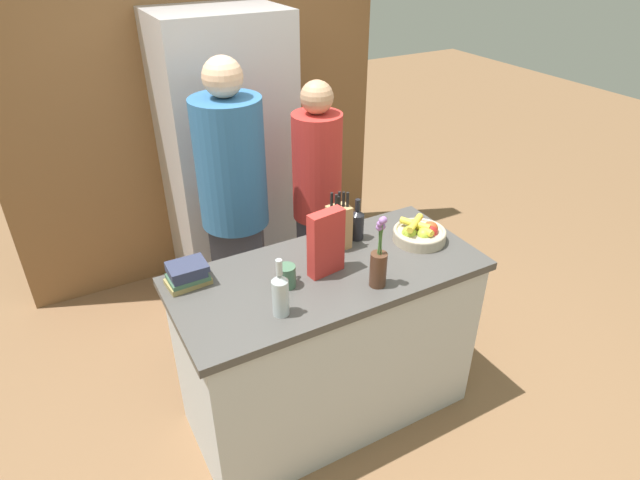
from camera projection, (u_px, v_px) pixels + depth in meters
name	position (u px, v px, depth m)	size (l,w,h in m)	color
ground_plane	(327.00, 407.00, 2.97)	(14.00, 14.00, 0.00)	brown
kitchen_island	(328.00, 344.00, 2.73)	(1.47, 0.67, 0.92)	silver
back_wall_wood	(198.00, 94.00, 3.64)	(2.67, 0.12, 2.60)	brown
refrigerator	(229.00, 159.00, 3.57)	(0.79, 0.62, 1.88)	#B7B7BC
fruit_bowl	(420.00, 233.00, 2.70)	(0.27, 0.27, 0.11)	tan
knife_block	(339.00, 226.00, 2.61)	(0.11, 0.09, 0.30)	tan
flower_vase	(379.00, 262.00, 2.33)	(0.07, 0.07, 0.35)	#4C2D1E
cereal_box	(326.00, 243.00, 2.40)	(0.18, 0.08, 0.31)	red
coffee_mug	(287.00, 276.00, 2.36)	(0.11, 0.10, 0.10)	#42664C
book_stack	(187.00, 274.00, 2.37)	(0.20, 0.15, 0.10)	#99844C
bottle_oil	(357.00, 223.00, 2.70)	(0.07, 0.07, 0.22)	black
bottle_vinegar	(280.00, 293.00, 2.16)	(0.07, 0.07, 0.27)	#B2BCC1
person_at_sink	(234.00, 200.00, 2.96)	(0.37, 0.37, 1.76)	#383842
person_in_blue	(317.00, 195.00, 3.20)	(0.29, 0.29, 1.59)	#383842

